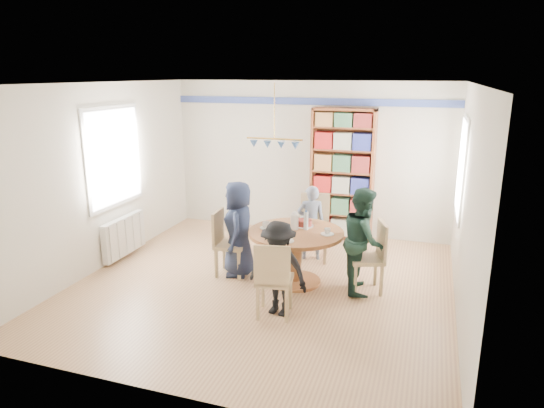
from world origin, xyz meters
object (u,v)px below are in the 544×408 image
at_px(person_near, 278,269).
at_px(bookshelf, 342,176).
at_px(person_left, 239,229).
at_px(person_far, 311,223).
at_px(chair_left, 226,240).
at_px(person_right, 363,240).
at_px(dining_table, 296,245).
at_px(chair_far, 314,224).
at_px(radiator, 124,236).
at_px(chair_near, 273,277).
at_px(chair_right, 373,254).

height_order(person_near, bookshelf, bookshelf).
bearing_deg(person_left, bookshelf, 137.05).
bearing_deg(person_far, chair_left, 25.82).
xyz_separation_m(person_right, bookshelf, (-0.67, 2.08, 0.41)).
relative_size(dining_table, chair_left, 1.37).
distance_m(person_left, person_far, 1.24).
bearing_deg(person_near, chair_far, 101.69).
distance_m(person_right, person_far, 1.29).
relative_size(dining_table, person_near, 1.11).
bearing_deg(bookshelf, dining_table, -96.16).
bearing_deg(person_right, radiator, 78.69).
distance_m(person_left, person_right, 1.76).
bearing_deg(bookshelf, person_near, -93.45).
height_order(dining_table, person_left, person_left).
relative_size(radiator, person_left, 0.73).
bearing_deg(chair_left, radiator, 176.56).
height_order(chair_far, person_right, person_right).
xyz_separation_m(person_left, person_right, (1.76, 0.02, 0.02)).
height_order(radiator, person_left, person_left).
height_order(dining_table, person_right, person_right).
xyz_separation_m(chair_left, person_left, (0.18, 0.05, 0.17)).
relative_size(radiator, chair_near, 1.05).
relative_size(chair_right, chair_near, 1.01).
height_order(person_left, person_near, person_left).
xyz_separation_m(chair_left, person_near, (1.08, -0.91, 0.06)).
height_order(person_right, bookshelf, bookshelf).
bearing_deg(person_left, person_near, 27.41).
height_order(chair_far, bookshelf, bookshelf).
distance_m(dining_table, chair_far, 1.01).
height_order(chair_near, person_right, person_right).
bearing_deg(chair_right, person_left, -178.86).
relative_size(chair_far, bookshelf, 0.45).
xyz_separation_m(radiator, person_left, (1.97, -0.06, 0.34)).
height_order(radiator, chair_near, chair_near).
relative_size(chair_left, chair_right, 0.99).
bearing_deg(person_far, dining_table, 73.53).
distance_m(chair_left, bookshelf, 2.56).
bearing_deg(chair_left, chair_right, 2.39).
relative_size(chair_right, person_left, 0.69).
bearing_deg(chair_near, chair_right, 47.93).
xyz_separation_m(dining_table, chair_near, (0.02, -1.06, -0.03)).
bearing_deg(bookshelf, chair_left, -120.45).
relative_size(chair_left, chair_near, 1.00).
bearing_deg(person_right, chair_near, 130.65).
bearing_deg(person_near, chair_near, -89.42).
bearing_deg(chair_far, person_left, -131.46).
bearing_deg(dining_table, chair_left, -178.65).
xyz_separation_m(chair_left, bookshelf, (1.26, 2.15, 0.59)).
height_order(chair_near, person_left, person_left).
height_order(radiator, person_right, person_right).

